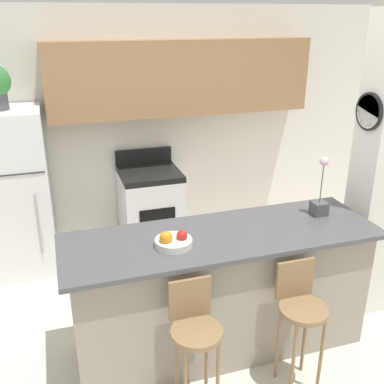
# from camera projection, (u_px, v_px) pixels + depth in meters

# --- Properties ---
(ground_plane) EXTENTS (14.00, 14.00, 0.00)m
(ground_plane) POSITION_uv_depth(u_px,v_px,m) (219.00, 345.00, 3.57)
(ground_plane) COLOR beige
(wall_back) EXTENTS (5.60, 0.38, 2.55)m
(wall_back) POSITION_uv_depth(u_px,v_px,m) (166.00, 106.00, 4.82)
(wall_back) COLOR white
(wall_back) RESTS_ON ground_plane
(pillar_right) EXTENTS (0.38, 0.32, 2.55)m
(pillar_right) POSITION_uv_depth(u_px,v_px,m) (380.00, 170.00, 3.61)
(pillar_right) COLOR white
(pillar_right) RESTS_ON ground_plane
(counter_bar) EXTENTS (2.30, 0.74, 0.99)m
(counter_bar) POSITION_uv_depth(u_px,v_px,m) (221.00, 292.00, 3.39)
(counter_bar) COLOR gray
(counter_bar) RESTS_ON ground_plane
(refrigerator) EXTENTS (0.72, 0.65, 1.64)m
(refrigerator) POSITION_uv_depth(u_px,v_px,m) (12.00, 194.00, 4.37)
(refrigerator) COLOR white
(refrigerator) RESTS_ON ground_plane
(stove_range) EXTENTS (0.62, 0.63, 1.07)m
(stove_range) POSITION_uv_depth(u_px,v_px,m) (151.00, 210.00, 4.90)
(stove_range) COLOR white
(stove_range) RESTS_ON ground_plane
(bar_stool_left) EXTENTS (0.33, 0.33, 0.93)m
(bar_stool_left) POSITION_uv_depth(u_px,v_px,m) (195.00, 332.00, 2.80)
(bar_stool_left) COLOR olive
(bar_stool_left) RESTS_ON ground_plane
(bar_stool_right) EXTENTS (0.33, 0.33, 0.93)m
(bar_stool_right) POSITION_uv_depth(u_px,v_px,m) (300.00, 310.00, 3.01)
(bar_stool_right) COLOR olive
(bar_stool_right) RESTS_ON ground_plane
(orchid_vase) EXTENTS (0.11, 0.11, 0.47)m
(orchid_vase) POSITION_uv_depth(u_px,v_px,m) (320.00, 199.00, 3.48)
(orchid_vase) COLOR #4C4C51
(orchid_vase) RESTS_ON counter_bar
(fruit_bowl) EXTENTS (0.26, 0.26, 0.12)m
(fruit_bowl) POSITION_uv_depth(u_px,v_px,m) (173.00, 241.00, 3.03)
(fruit_bowl) COLOR silver
(fruit_bowl) RESTS_ON counter_bar
(trash_bin) EXTENTS (0.28, 0.28, 0.38)m
(trash_bin) POSITION_uv_depth(u_px,v_px,m) (80.00, 252.00, 4.57)
(trash_bin) COLOR #59595B
(trash_bin) RESTS_ON ground_plane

